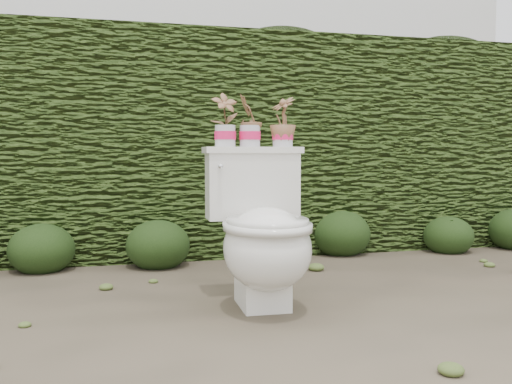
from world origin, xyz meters
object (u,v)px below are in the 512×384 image
object	(u,v)px
potted_plant_right	(283,123)
toilet	(263,234)
potted_plant_left	(225,121)
potted_plant_center	(250,122)

from	to	relation	value
potted_plant_right	toilet	bearing A→B (deg)	-61.14
potted_plant_left	potted_plant_right	distance (m)	0.30
potted_plant_right	potted_plant_left	bearing A→B (deg)	-117.07
potted_plant_center	potted_plant_right	size ratio (longest dim) A/B	1.03
potted_plant_left	potted_plant_center	bearing A→B (deg)	-11.56
toilet	potted_plant_center	world-z (taller)	potted_plant_center
toilet	potted_plant_center	bearing A→B (deg)	92.96
potted_plant_left	potted_plant_center	world-z (taller)	potted_plant_left
potted_plant_left	potted_plant_right	size ratio (longest dim) A/B	1.07
toilet	potted_plant_right	world-z (taller)	potted_plant_right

